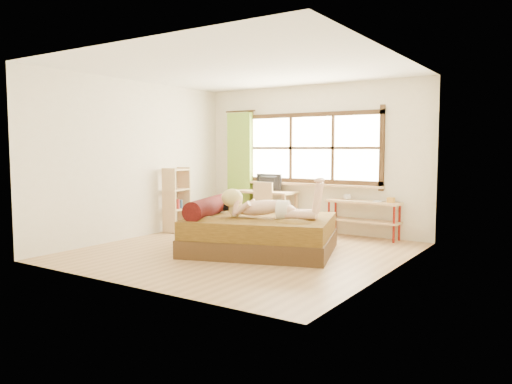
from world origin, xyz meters
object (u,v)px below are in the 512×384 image
Objects in this scene: desk at (266,196)px; bed at (258,233)px; woman at (268,197)px; pipe_shelf at (364,211)px; chair at (260,205)px; kitten at (226,205)px; bookshelf at (177,199)px.

bed is at bearing -59.77° from desk.
pipe_shelf is (0.73, 1.96, -0.37)m from woman.
chair is (-0.89, 1.44, 0.23)m from bed.
kitten is (-0.87, 0.15, -0.19)m from woman.
bookshelf is (-1.58, 0.58, -0.05)m from kitten.
desk is (-0.99, 1.81, 0.36)m from bed.
desk is 1.68m from bookshelf.
woman is at bearing -28.31° from kitten.
woman is 1.23× the size of desk.
bookshelf reaches higher than desk.
chair reaches higher than bed.
chair is at bearing 20.55° from bookshelf.
desk is 1.01× the size of bookshelf.
desk is at bearing 100.23° from bed.
bed is 0.59m from woman.
bookshelf is (-2.45, 0.73, -0.24)m from woman.
woman reaches higher than chair.
kitten is at bearing 151.69° from woman.
kitten is 0.26× the size of desk.
bookshelf reaches higher than kitten.
chair reaches higher than pipe_shelf.
bookshelf is (-2.26, 0.70, 0.31)m from bed.
bed is 2.09m from desk.
bed is 2.38m from bookshelf.
desk is 1.29× the size of chair.
bookshelf is at bearing 144.85° from woman.
kitten is 1.69m from bookshelf.
chair is (-0.22, 1.33, -0.14)m from kitten.
chair is at bearing -162.81° from pipe_shelf.
chair is (0.10, -0.37, -0.13)m from desk.
kitten is (-0.67, 0.12, 0.37)m from bed.
kitten is 0.34× the size of chair.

